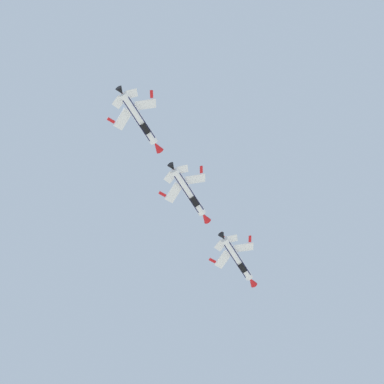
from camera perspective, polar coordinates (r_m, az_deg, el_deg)
The scene contains 3 objects.
fighter_jet_lead at distance 171.01m, azimuth 3.36°, elevation -4.96°, with size 13.38×12.04×4.38m.
fighter_jet_left_wing at distance 160.57m, azimuth -0.21°, elevation -0.07°, with size 13.38×11.98×4.53m.
fighter_jet_right_wing at distance 154.01m, azimuth -3.87°, elevation 5.30°, with size 13.38×11.96×4.63m.
Camera 1 is at (4.10, -7.12, 1.75)m, focal length 72.91 mm.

